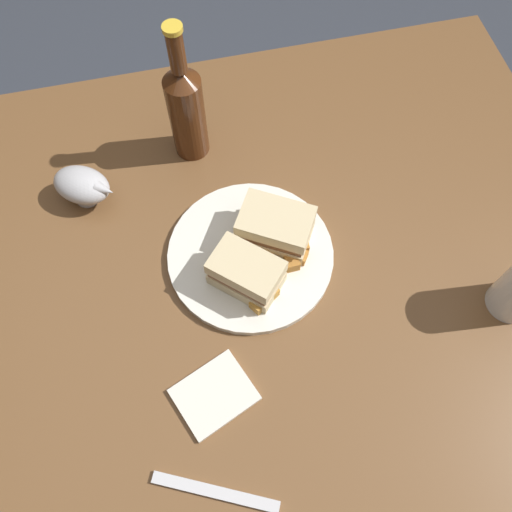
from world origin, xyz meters
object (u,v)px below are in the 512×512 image
at_px(cider_bottle, 186,108).
at_px(napkin, 214,395).
at_px(sandwich_half_left, 246,273).
at_px(fork, 215,492).
at_px(gravy_boat, 83,185).
at_px(sandwich_half_right, 275,227).
at_px(plate, 251,255).

xyz_separation_m(cider_bottle, napkin, (-0.05, -0.46, -0.10)).
height_order(sandwich_half_left, fork, sandwich_half_left).
bearing_deg(sandwich_half_left, cider_bottle, 97.41).
bearing_deg(gravy_boat, sandwich_half_right, -27.55).
distance_m(sandwich_half_left, fork, 0.32).
bearing_deg(gravy_boat, napkin, -68.77).
distance_m(gravy_boat, fork, 0.54).
relative_size(gravy_boat, fork, 0.68).
bearing_deg(plate, sandwich_half_left, -109.63).
height_order(sandwich_half_left, gravy_boat, sandwich_half_left).
bearing_deg(fork, plate, -84.82).
bearing_deg(cider_bottle, napkin, -95.88).
xyz_separation_m(sandwich_half_left, cider_bottle, (-0.04, 0.29, 0.06)).
bearing_deg(napkin, cider_bottle, 84.12).
distance_m(sandwich_half_left, cider_bottle, 0.30).
bearing_deg(sandwich_half_right, sandwich_half_left, -132.64).
relative_size(sandwich_half_right, napkin, 1.27).
relative_size(sandwich_half_left, fork, 0.70).
bearing_deg(sandwich_half_right, plate, -155.65).
xyz_separation_m(gravy_boat, fork, (0.13, -0.52, -0.04)).
xyz_separation_m(plate, sandwich_half_right, (0.05, 0.02, 0.04)).
height_order(sandwich_half_left, napkin, sandwich_half_left).
bearing_deg(cider_bottle, plate, -77.31).
xyz_separation_m(sandwich_half_left, gravy_boat, (-0.24, 0.23, -0.01)).
bearing_deg(plate, gravy_boat, 145.00).
bearing_deg(napkin, gravy_boat, 111.23).
distance_m(gravy_boat, napkin, 0.42).
xyz_separation_m(plate, sandwich_half_left, (-0.02, -0.05, 0.04)).
bearing_deg(napkin, sandwich_half_right, 57.38).
distance_m(cider_bottle, napkin, 0.47).
bearing_deg(plate, sandwich_half_right, 24.35).
distance_m(plate, sandwich_half_left, 0.06).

